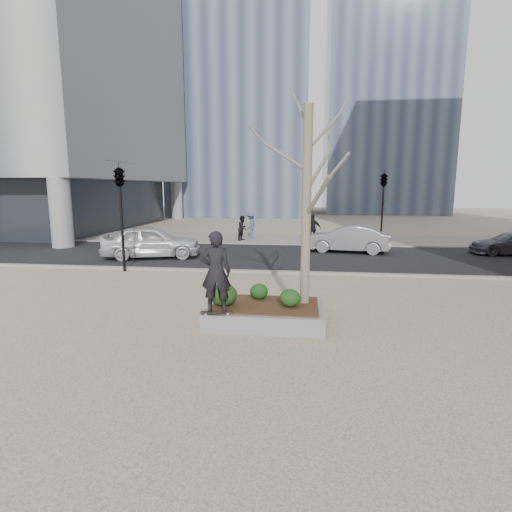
# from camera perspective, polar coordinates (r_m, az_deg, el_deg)

# --- Properties ---
(ground) EXTENTS (120.00, 120.00, 0.00)m
(ground) POSITION_cam_1_polar(r_m,az_deg,el_deg) (10.72, -4.03, -9.17)
(ground) COLOR #BEB28C
(ground) RESTS_ON ground
(street) EXTENTS (60.00, 8.00, 0.02)m
(street) POSITION_cam_1_polar(r_m,az_deg,el_deg) (20.34, 1.39, 0.01)
(street) COLOR black
(street) RESTS_ON ground
(far_sidewalk) EXTENTS (60.00, 6.00, 0.02)m
(far_sidewalk) POSITION_cam_1_polar(r_m,az_deg,el_deg) (27.24, 2.86, 2.52)
(far_sidewalk) COLOR gray
(far_sidewalk) RESTS_ON ground
(planter) EXTENTS (3.00, 2.00, 0.45)m
(planter) POSITION_cam_1_polar(r_m,az_deg,el_deg) (10.51, 1.37, -8.25)
(planter) COLOR gray
(planter) RESTS_ON ground
(planter_mulch) EXTENTS (2.70, 1.70, 0.04)m
(planter_mulch) POSITION_cam_1_polar(r_m,az_deg,el_deg) (10.44, 1.38, -6.97)
(planter_mulch) COLOR #382314
(planter_mulch) RESTS_ON planter
(sycamore_tree) EXTENTS (2.80, 2.80, 6.60)m
(sycamore_tree) POSITION_cam_1_polar(r_m,az_deg,el_deg) (10.25, 7.31, 11.45)
(sycamore_tree) COLOR gray
(sycamore_tree) RESTS_ON planter_mulch
(shrub_left) EXTENTS (0.69, 0.69, 0.59)m
(shrub_left) POSITION_cam_1_polar(r_m,az_deg,el_deg) (10.24, -4.65, -5.51)
(shrub_left) COLOR #153611
(shrub_left) RESTS_ON planter_mulch
(shrub_middle) EXTENTS (0.49, 0.49, 0.42)m
(shrub_middle) POSITION_cam_1_polar(r_m,az_deg,el_deg) (10.85, 0.43, -5.06)
(shrub_middle) COLOR #123B14
(shrub_middle) RESTS_ON planter_mulch
(shrub_right) EXTENTS (0.53, 0.53, 0.45)m
(shrub_right) POSITION_cam_1_polar(r_m,az_deg,el_deg) (10.20, 4.88, -5.98)
(shrub_right) COLOR #183A12
(shrub_right) RESTS_ON planter_mulch
(skateboard) EXTENTS (0.81, 0.38, 0.08)m
(skateboard) POSITION_cam_1_polar(r_m,az_deg,el_deg) (9.77, -5.64, -8.10)
(skateboard) COLOR black
(skateboard) RESTS_ON planter
(skateboarder) EXTENTS (0.76, 0.55, 1.96)m
(skateboarder) POSITION_cam_1_polar(r_m,az_deg,el_deg) (9.51, -5.75, -2.25)
(skateboarder) COLOR black
(skateboarder) RESTS_ON skateboard
(police_car) EXTENTS (5.05, 3.10, 1.61)m
(police_car) POSITION_cam_1_polar(r_m,az_deg,el_deg) (20.32, -14.72, 2.00)
(police_car) COLOR silver
(police_car) RESTS_ON street
(car_silver) EXTENTS (4.57, 2.20, 1.45)m
(car_silver) POSITION_cam_1_polar(r_m,az_deg,el_deg) (21.91, 12.97, 2.41)
(car_silver) COLOR gray
(car_silver) RESTS_ON street
(car_third) EXTENTS (4.07, 1.74, 1.17)m
(car_third) POSITION_cam_1_polar(r_m,az_deg,el_deg) (24.48, 32.72, 1.52)
(car_third) COLOR #50505C
(car_third) RESTS_ON street
(pedestrian_a) EXTENTS (0.84, 0.95, 1.61)m
(pedestrian_a) POSITION_cam_1_polar(r_m,az_deg,el_deg) (26.10, -1.91, 4.01)
(pedestrian_a) COLOR black
(pedestrian_a) RESTS_ON far_sidewalk
(pedestrian_b) EXTENTS (0.86, 1.24, 1.77)m
(pedestrian_b) POSITION_cam_1_polar(r_m,az_deg,el_deg) (27.15, -0.74, 4.41)
(pedestrian_b) COLOR #46547F
(pedestrian_b) RESTS_ON far_sidewalk
(pedestrian_c) EXTENTS (1.10, 0.57, 1.80)m
(pedestrian_c) POSITION_cam_1_polar(r_m,az_deg,el_deg) (24.99, 8.11, 3.87)
(pedestrian_c) COLOR black
(pedestrian_c) RESTS_ON far_sidewalk
(traffic_light_near) EXTENTS (0.60, 2.48, 4.50)m
(traffic_light_near) POSITION_cam_1_polar(r_m,az_deg,el_deg) (17.30, -18.65, 5.23)
(traffic_light_near) COLOR black
(traffic_light_near) RESTS_ON ground
(traffic_light_far) EXTENTS (0.60, 2.48, 4.50)m
(traffic_light_far) POSITION_cam_1_polar(r_m,az_deg,el_deg) (24.98, 17.61, 6.56)
(traffic_light_far) COLOR black
(traffic_light_far) RESTS_ON ground
(building_glass_a) EXTENTS (16.00, 16.00, 45.00)m
(building_glass_a) POSITION_cam_1_polar(r_m,az_deg,el_deg) (55.88, -1.78, 29.76)
(building_glass_a) COLOR slate
(building_glass_a) RESTS_ON ground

